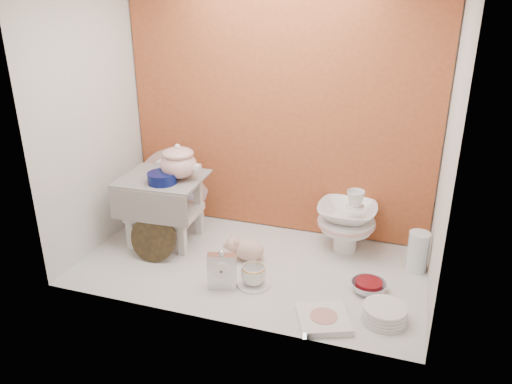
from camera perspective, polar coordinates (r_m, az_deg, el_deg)
ground at (r=2.74m, az=-0.53°, el=-8.22°), size 1.80×1.80×0.00m
niche_shell at (r=2.57m, az=0.71°, el=11.95°), size 1.86×1.03×1.53m
step_stool at (r=2.95m, az=-10.20°, el=-1.95°), size 0.47×0.41×0.40m
soup_tureen at (r=2.80m, az=-8.71°, el=3.42°), size 0.28×0.28×0.20m
cobalt_bowl at (r=2.78m, az=-10.50°, el=1.57°), size 0.16×0.16×0.06m
floral_platter at (r=3.25m, az=-9.23°, el=0.95°), size 0.46×0.21×0.44m
blue_white_vase at (r=3.18m, az=-8.60°, el=-1.09°), size 0.35×0.35×0.28m
lacquer_tray at (r=2.80m, az=-11.46°, el=-5.10°), size 0.27×0.11×0.25m
mantel_clock at (r=2.51m, az=-3.83°, el=-8.70°), size 0.15×0.08×0.21m
plush_pig at (r=2.76m, az=-0.87°, el=-6.48°), size 0.24×0.18×0.13m
teacup_saucer at (r=2.57m, az=-0.27°, el=-10.33°), size 0.20×0.20×0.01m
gold_rim_teacup at (r=2.55m, az=-0.27°, el=-9.30°), size 0.16×0.16×0.10m
lattice_dish at (r=2.35m, az=7.58°, el=-13.98°), size 0.29×0.29×0.03m
dinner_plate_stack at (r=2.40m, az=14.22°, el=-13.07°), size 0.24×0.24×0.07m
crystal_bowl at (r=2.58m, az=12.52°, el=-10.39°), size 0.19×0.19×0.05m
clear_glass_vase at (r=2.78m, az=17.71°, el=-6.41°), size 0.14×0.14×0.22m
porcelain_tower at (r=2.85m, az=10.14°, el=-3.13°), size 0.33×0.33×0.37m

